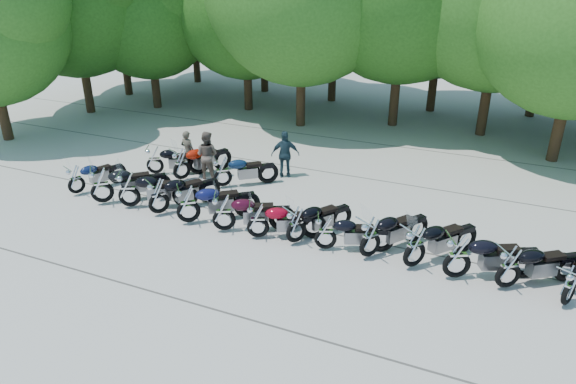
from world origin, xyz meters
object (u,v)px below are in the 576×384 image
at_px(motorcycle_13, 571,285).
at_px(rider_0, 188,151).
at_px(motorcycle_5, 224,212).
at_px(motorcycle_7, 296,224).
at_px(motorcycle_1, 101,184).
at_px(motorcycle_10, 415,245).
at_px(motorcycle_15, 181,163).
at_px(rider_1, 207,155).
at_px(motorcycle_4, 188,203).
at_px(motorcycle_12, 510,266).
at_px(motorcycle_11, 458,255).
at_px(rider_2, 285,154).
at_px(motorcycle_2, 128,189).
at_px(motorcycle_6, 258,220).
at_px(motorcycle_3, 158,195).
at_px(motorcycle_16, 222,171).
at_px(motorcycle_14, 154,159).
at_px(motorcycle_9, 371,236).
at_px(motorcycle_8, 326,231).
at_px(motorcycle_0, 76,179).

distance_m(motorcycle_13, rider_0, 13.31).
distance_m(motorcycle_5, motorcycle_7, 2.22).
xyz_separation_m(motorcycle_1, motorcycle_5, (4.62, -0.07, -0.04)).
relative_size(motorcycle_10, motorcycle_15, 1.01).
bearing_deg(rider_1, motorcycle_4, 109.14).
bearing_deg(motorcycle_12, motorcycle_7, 54.13).
bearing_deg(motorcycle_11, rider_2, 29.34).
distance_m(motorcycle_2, motorcycle_13, 12.70).
height_order(motorcycle_6, motorcycle_7, motorcycle_7).
distance_m(rider_0, rider_2, 3.74).
relative_size(motorcycle_3, rider_0, 1.51).
relative_size(motorcycle_7, motorcycle_15, 0.93).
height_order(motorcycle_13, motorcycle_15, motorcycle_15).
distance_m(motorcycle_10, motorcycle_15, 9.23).
xyz_separation_m(motorcycle_16, rider_1, (-0.97, 0.58, 0.25)).
bearing_deg(motorcycle_7, motorcycle_3, 33.18).
relative_size(motorcycle_15, rider_1, 1.36).
xyz_separation_m(motorcycle_6, motorcycle_13, (7.99, 0.04, -0.05)).
distance_m(motorcycle_7, motorcycle_14, 7.30).
bearing_deg(motorcycle_11, rider_1, 43.90).
bearing_deg(rider_0, rider_2, -163.21).
bearing_deg(motorcycle_11, motorcycle_1, 63.66).
relative_size(motorcycle_15, rider_0, 1.53).
xyz_separation_m(motorcycle_15, rider_0, (-0.33, 0.94, 0.11)).
distance_m(motorcycle_1, motorcycle_2, 1.02).
bearing_deg(motorcycle_7, motorcycle_12, -147.22).
bearing_deg(motorcycle_4, motorcycle_9, -126.70).
bearing_deg(motorcycle_7, motorcycle_5, 38.00).
height_order(motorcycle_11, motorcycle_14, motorcycle_11).
xyz_separation_m(motorcycle_1, motorcycle_14, (0.02, 2.77, -0.09)).
distance_m(motorcycle_7, motorcycle_13, 6.89).
height_order(motorcycle_13, rider_2, rider_2).
height_order(motorcycle_8, motorcycle_10, motorcycle_10).
bearing_deg(motorcycle_14, motorcycle_9, -132.86).
bearing_deg(motorcycle_9, motorcycle_10, -147.18).
xyz_separation_m(motorcycle_5, rider_0, (-3.70, 3.71, 0.12)).
bearing_deg(motorcycle_3, motorcycle_16, -73.24).
bearing_deg(motorcycle_5, motorcycle_10, -114.14).
bearing_deg(motorcycle_5, rider_2, -25.98).
height_order(motorcycle_1, motorcycle_6, motorcycle_1).
distance_m(motorcycle_3, rider_0, 3.77).
distance_m(motorcycle_0, rider_2, 7.32).
relative_size(motorcycle_3, motorcycle_6, 1.07).
relative_size(motorcycle_9, motorcycle_10, 0.98).
relative_size(motorcycle_14, rider_0, 1.40).
distance_m(motorcycle_2, motorcycle_4, 2.37).
xyz_separation_m(motorcycle_3, motorcycle_16, (0.77, 2.65, -0.03)).
distance_m(motorcycle_14, motorcycle_15, 1.24).
height_order(motorcycle_14, rider_1, rider_1).
bearing_deg(rider_2, motorcycle_13, 128.76).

